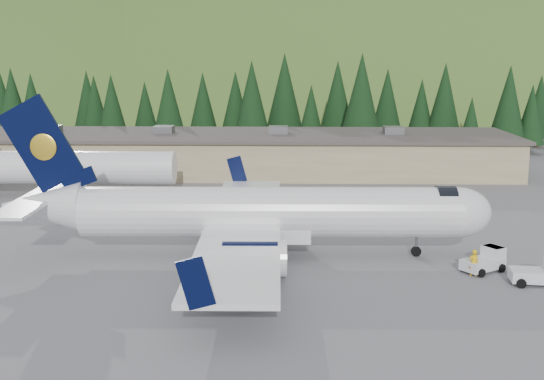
{
  "coord_description": "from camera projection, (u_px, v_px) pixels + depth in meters",
  "views": [
    {
      "loc": [
        1.43,
        -50.71,
        15.33
      ],
      "look_at": [
        0.0,
        6.0,
        4.0
      ],
      "focal_mm": 45.0,
      "sensor_mm": 36.0,
      "label": 1
    }
  ],
  "objects": [
    {
      "name": "terminal_building",
      "position": [
        240.0,
        153.0,
        89.61
      ],
      "size": [
        71.0,
        17.0,
        6.1
      ],
      "color": "#948763",
      "rests_on": "ground"
    },
    {
      "name": "second_airliner",
      "position": [
        48.0,
        166.0,
        74.28
      ],
      "size": [
        27.5,
        11.0,
        10.05
      ],
      "color": "white",
      "rests_on": "ground"
    },
    {
      "name": "ground",
      "position": [
        270.0,
        256.0,
        52.75
      ],
      "size": [
        600.0,
        600.0,
        0.0
      ],
      "primitive_type": "plane",
      "color": "#5E5E63"
    },
    {
      "name": "baggage_tug_b",
      "position": [
        541.0,
        273.0,
        46.0
      ],
      "size": [
        3.58,
        2.37,
        1.82
      ],
      "rotation": [
        0.0,
        0.0,
        -0.11
      ],
      "color": "silver",
      "rests_on": "ground"
    },
    {
      "name": "hills",
      "position": [
        419.0,
        305.0,
        270.95
      ],
      "size": [
        614.0,
        330.0,
        300.0
      ],
      "color": "#37611E",
      "rests_on": "ground"
    },
    {
      "name": "ramp_worker",
      "position": [
        474.0,
        263.0,
        47.75
      ],
      "size": [
        0.72,
        0.49,
        1.92
      ],
      "primitive_type": "imported",
      "rotation": [
        0.0,
        0.0,
        3.18
      ],
      "color": "#F2B60A",
      "rests_on": "ground"
    },
    {
      "name": "airliner",
      "position": [
        256.0,
        214.0,
        52.11
      ],
      "size": [
        37.43,
        35.05,
        12.46
      ],
      "rotation": [
        0.0,
        0.0,
        0.01
      ],
      "color": "white",
      "rests_on": "ground"
    },
    {
      "name": "baggage_tug_a",
      "position": [
        486.0,
        261.0,
        48.95
      ],
      "size": [
        3.54,
        3.13,
        1.7
      ],
      "rotation": [
        0.0,
        0.0,
        0.59
      ],
      "color": "silver",
      "rests_on": "ground"
    },
    {
      "name": "tree_line",
      "position": [
        236.0,
        103.0,
        111.24
      ],
      "size": [
        111.59,
        19.14,
        14.29
      ],
      "color": "black",
      "rests_on": "ground"
    }
  ]
}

